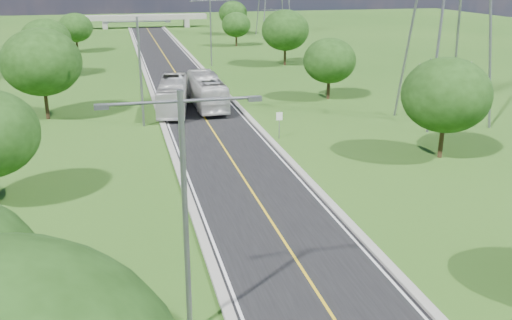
{
  "coord_description": "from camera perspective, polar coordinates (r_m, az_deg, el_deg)",
  "views": [
    {
      "loc": [
        -8.1,
        -7.75,
        14.03
      ],
      "look_at": [
        -0.28,
        24.11,
        3.0
      ],
      "focal_mm": 40.0,
      "sensor_mm": 36.0,
      "label": 1
    }
  ],
  "objects": [
    {
      "name": "bus_inbound",
      "position": [
        59.7,
        -8.31,
        6.43
      ],
      "size": [
        4.39,
        11.76,
        3.2
      ],
      "primitive_type": "imported",
      "rotation": [
        0.0,
        0.0,
        -0.15
      ],
      "color": "silver",
      "rests_on": "road"
    },
    {
      "name": "streetlight_near_left",
      "position": [
        21.44,
        -7.16,
        -3.72
      ],
      "size": [
        5.9,
        0.25,
        10.0
      ],
      "color": "slate",
      "rests_on": "ground"
    },
    {
      "name": "tree_le",
      "position": [
        106.38,
        -17.62,
        12.51
      ],
      "size": [
        5.88,
        5.88,
        6.84
      ],
      "color": "black",
      "rests_on": "ground"
    },
    {
      "name": "tree_rc",
      "position": [
        64.79,
        7.37,
        9.83
      ],
      "size": [
        5.88,
        5.88,
        6.84
      ],
      "color": "black",
      "rests_on": "ground"
    },
    {
      "name": "curb_right",
      "position": [
        76.06,
        -4.26,
        7.99
      ],
      "size": [
        0.5,
        150.0,
        0.22
      ],
      "primitive_type": "cube",
      "color": "gray",
      "rests_on": "ground"
    },
    {
      "name": "tree_rb",
      "position": [
        45.7,
        18.48,
        6.17
      ],
      "size": [
        6.72,
        6.72,
        7.82
      ],
      "color": "black",
      "rests_on": "ground"
    },
    {
      "name": "tree_rd",
      "position": [
        87.87,
        2.95,
        12.83
      ],
      "size": [
        7.14,
        7.14,
        8.3
      ],
      "color": "black",
      "rests_on": "ground"
    },
    {
      "name": "curb_left",
      "position": [
        75.15,
        -10.71,
        7.59
      ],
      "size": [
        0.5,
        150.0,
        0.22
      ],
      "primitive_type": "cube",
      "color": "gray",
      "rests_on": "ground"
    },
    {
      "name": "overpass",
      "position": [
        148.43,
        -10.95,
        13.77
      ],
      "size": [
        30.0,
        3.0,
        3.2
      ],
      "color": "gray",
      "rests_on": "ground"
    },
    {
      "name": "ground",
      "position": [
        69.66,
        -6.88,
        6.83
      ],
      "size": [
        260.0,
        260.0,
        0.0
      ],
      "primitive_type": "plane",
      "color": "#264E16",
      "rests_on": "ground"
    },
    {
      "name": "speed_limit_sign",
      "position": [
        49.22,
        2.35,
        3.94
      ],
      "size": [
        0.55,
        0.09,
        2.4
      ],
      "color": "slate",
      "rests_on": "ground"
    },
    {
      "name": "tree_re",
      "position": [
        110.55,
        -2.0,
        13.38
      ],
      "size": [
        5.46,
        5.46,
        6.35
      ],
      "color": "black",
      "rests_on": "ground"
    },
    {
      "name": "streetlight_far_right",
      "position": [
        87.28,
        -4.56,
        13.21
      ],
      "size": [
        5.9,
        0.25,
        10.0
      ],
      "color": "slate",
      "rests_on": "ground"
    },
    {
      "name": "tree_ld",
      "position": [
        82.73,
        -20.29,
        11.17
      ],
      "size": [
        6.72,
        6.72,
        7.82
      ],
      "color": "black",
      "rests_on": "ground"
    },
    {
      "name": "streetlight_mid_left",
      "position": [
        53.41,
        -11.54,
        9.51
      ],
      "size": [
        5.9,
        0.25,
        10.0
      ],
      "color": "slate",
      "rests_on": "ground"
    },
    {
      "name": "tree_rf",
      "position": [
        130.73,
        -2.32,
        14.45
      ],
      "size": [
        6.3,
        6.3,
        7.33
      ],
      "color": "black",
      "rests_on": "ground"
    },
    {
      "name": "tree_lc",
      "position": [
        58.77,
        -20.66,
        9.14
      ],
      "size": [
        7.56,
        7.56,
        8.79
      ],
      "color": "black",
      "rests_on": "ground"
    },
    {
      "name": "road",
      "position": [
        75.5,
        -7.47,
        7.74
      ],
      "size": [
        8.0,
        150.0,
        0.06
      ],
      "primitive_type": "cube",
      "color": "black",
      "rests_on": "ground"
    },
    {
      "name": "bus_outbound",
      "position": [
        61.02,
        -4.94,
        6.88
      ],
      "size": [
        2.88,
        11.96,
        3.33
      ],
      "primitive_type": "imported",
      "rotation": [
        0.0,
        0.0,
        3.13
      ],
      "color": "silver",
      "rests_on": "road"
    }
  ]
}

